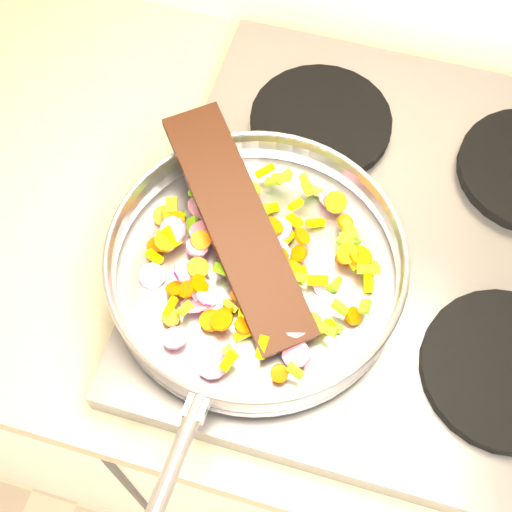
# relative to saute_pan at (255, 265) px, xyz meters

# --- Properties ---
(cooktop) EXTENTS (0.60, 0.60, 0.04)m
(cooktop) POSITION_rel_saute_pan_xyz_m (0.16, 0.11, -0.07)
(cooktop) COLOR #939399
(cooktop) RESTS_ON counter_top
(grate_fl) EXTENTS (0.19, 0.19, 0.02)m
(grate_fl) POSITION_rel_saute_pan_xyz_m (0.02, -0.03, -0.04)
(grate_fl) COLOR black
(grate_fl) RESTS_ON cooktop
(grate_fr) EXTENTS (0.19, 0.19, 0.02)m
(grate_fr) POSITION_rel_saute_pan_xyz_m (0.30, -0.03, -0.04)
(grate_fr) COLOR black
(grate_fr) RESTS_ON cooktop
(grate_bl) EXTENTS (0.19, 0.19, 0.02)m
(grate_bl) POSITION_rel_saute_pan_xyz_m (0.02, 0.25, -0.04)
(grate_bl) COLOR black
(grate_bl) RESTS_ON cooktop
(saute_pan) EXTENTS (0.38, 0.55, 0.06)m
(saute_pan) POSITION_rel_saute_pan_xyz_m (0.00, 0.00, 0.00)
(saute_pan) COLOR #9E9EA5
(saute_pan) RESTS_ON grate_fl
(vegetable_heap) EXTENTS (0.28, 0.29, 0.05)m
(vegetable_heap) POSITION_rel_saute_pan_xyz_m (-0.01, 0.00, -0.01)
(vegetable_heap) COLOR #66AA14
(vegetable_heap) RESTS_ON saute_pan
(wooden_spatula) EXTENTS (0.25, 0.28, 0.07)m
(wooden_spatula) POSITION_rel_saute_pan_xyz_m (-0.03, 0.03, 0.02)
(wooden_spatula) COLOR black
(wooden_spatula) RESTS_ON saute_pan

